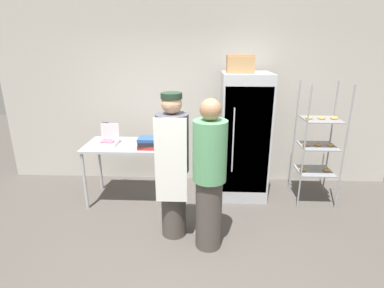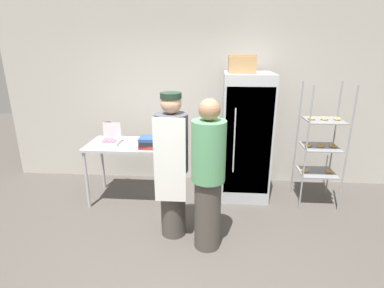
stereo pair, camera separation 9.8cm
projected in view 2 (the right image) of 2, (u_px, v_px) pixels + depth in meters
name	position (u px, v px, depth m)	size (l,w,h in m)	color
ground_plane	(186.00, 263.00, 3.18)	(14.00, 14.00, 0.00)	#4C4742
back_wall	(199.00, 89.00, 4.82)	(6.40, 0.12, 3.09)	#B7B2A8
refrigerator	(245.00, 136.00, 4.43)	(0.69, 0.78, 1.85)	#ADAFB5
baking_rack	(320.00, 146.00, 4.19)	(0.55, 0.50, 1.74)	#93969B
prep_counter	(129.00, 150.00, 4.32)	(1.15, 0.70, 0.87)	#ADAFB5
donut_box	(110.00, 141.00, 4.25)	(0.26, 0.24, 0.29)	silver
blender_pitcher	(108.00, 131.00, 4.50)	(0.14, 0.14, 0.25)	#99999E
binder_stack	(151.00, 142.00, 4.09)	(0.34, 0.26, 0.15)	#B72D2D
cardboard_storage_box	(242.00, 64.00, 4.03)	(0.37, 0.26, 0.24)	#A87F51
person_baker	(172.00, 165.00, 3.42)	(0.37, 0.38, 1.73)	#47423D
person_customer	(208.00, 176.00, 3.20)	(0.36, 0.36, 1.71)	#47423D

